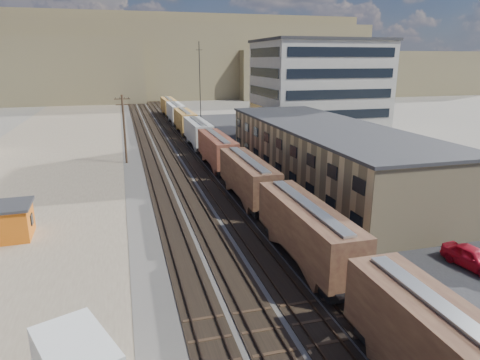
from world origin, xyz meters
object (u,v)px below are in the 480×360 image
object	(u,v)px
freight_train	(207,139)
parked_car_red	(473,258)
maintenance_shed	(13,221)
parked_car_blue	(295,133)
utility_pole_north	(124,128)

from	to	relation	value
freight_train	parked_car_red	world-z (taller)	freight_train
freight_train	parked_car_red	xyz separation A→B (m)	(11.50, -42.06, -2.00)
freight_train	maintenance_shed	distance (m)	34.84
parked_car_red	parked_car_blue	xyz separation A→B (m)	(8.82, 55.23, -0.09)
utility_pole_north	parked_car_red	world-z (taller)	utility_pole_north
freight_train	parked_car_blue	bearing A→B (deg)	32.94
parked_car_blue	freight_train	bearing A→B (deg)	172.52
freight_train	parked_car_blue	xyz separation A→B (m)	(20.32, 13.17, -2.09)
maintenance_shed	parked_car_red	distance (m)	36.92
parked_car_red	parked_car_blue	size ratio (longest dim) A/B	0.92
utility_pole_north	maintenance_shed	bearing A→B (deg)	-111.03
parked_car_blue	maintenance_shed	bearing A→B (deg)	-177.11
freight_train	parked_car_red	size ratio (longest dim) A/B	25.60
freight_train	utility_pole_north	xyz separation A→B (m)	(-12.30, -1.26, 2.50)
utility_pole_north	parked_car_blue	world-z (taller)	utility_pole_north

